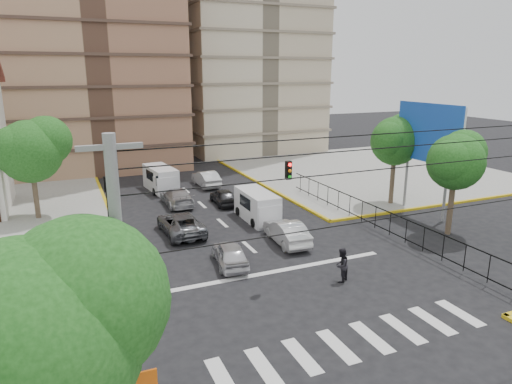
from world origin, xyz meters
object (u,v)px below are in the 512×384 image
car_silver_front_left (230,254)px  pedestrian_crosswalk (341,265)px  traffic_light_nw (108,201)px  car_white_front_right (287,232)px  van_left_lane (161,180)px  van_right_lane (258,207)px

car_silver_front_left → pedestrian_crosswalk: 6.14m
traffic_light_nw → car_white_front_right: size_ratio=0.99×
traffic_light_nw → van_left_lane: bearing=65.9°
van_right_lane → car_silver_front_left: 7.95m
car_white_front_right → pedestrian_crosswalk: bearing=94.7°
traffic_light_nw → car_silver_front_left: bearing=-39.7°
car_silver_front_left → car_white_front_right: (4.40, 1.76, 0.06)m
traffic_light_nw → van_left_lane: 14.21m
traffic_light_nw → car_white_front_right: traffic_light_nw is taller
car_white_front_right → van_right_lane: bearing=-88.1°
van_left_lane → car_white_front_right: 16.52m
van_right_lane → car_white_front_right: size_ratio=1.05×
van_left_lane → car_silver_front_left: bearing=-96.6°
traffic_light_nw → car_white_front_right: bearing=-16.7°
car_silver_front_left → car_white_front_right: car_white_front_right is taller
van_right_lane → car_white_front_right: (-0.15, -4.76, -0.28)m
van_right_lane → car_white_front_right: van_right_lane is taller
car_silver_front_left → pedestrian_crosswalk: pedestrian_crosswalk is taller
van_left_lane → pedestrian_crosswalk: (4.56, -21.84, -0.15)m
van_right_lane → car_silver_front_left: size_ratio=1.19×
traffic_light_nw → car_silver_front_left: (5.81, -4.82, -2.44)m
traffic_light_nw → pedestrian_crosswalk: traffic_light_nw is taller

